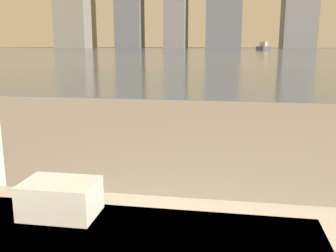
# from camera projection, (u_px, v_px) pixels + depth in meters

# --- Properties ---
(towel_stack) EXTENTS (0.25, 0.17, 0.12)m
(towel_stack) POSITION_uv_depth(u_px,v_px,m) (60.00, 198.00, 1.27)
(towel_stack) COLOR silver
(towel_stack) RESTS_ON bathtub
(harbor_water) EXTENTS (180.00, 110.00, 0.01)m
(harbor_water) POSITION_uv_depth(u_px,v_px,m) (228.00, 51.00, 60.39)
(harbor_water) COLOR slate
(harbor_water) RESTS_ON ground_plane
(harbor_boat_3) EXTENTS (3.08, 4.48, 1.60)m
(harbor_boat_3) POSITION_uv_depth(u_px,v_px,m) (264.00, 47.00, 71.77)
(harbor_boat_3) COLOR #4C4C51
(harbor_boat_3) RESTS_ON harbor_water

